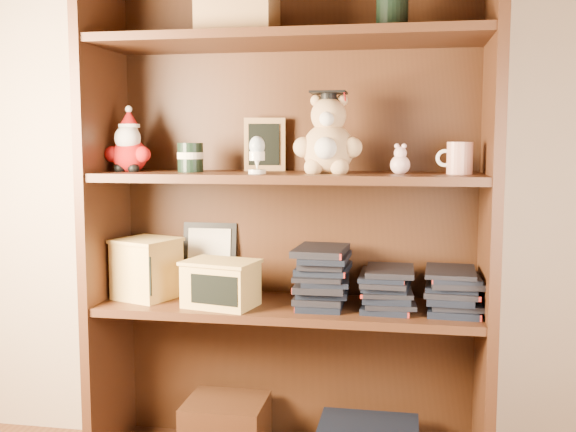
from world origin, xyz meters
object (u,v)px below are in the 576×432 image
(bookcase, at_px, (290,227))
(treats_box, at_px, (147,268))
(teacher_mug, at_px, (459,158))
(grad_teddy_bear, at_px, (328,141))

(bookcase, distance_m, treats_box, 0.47)
(bookcase, xyz_separation_m, treats_box, (-0.45, -0.05, -0.13))
(bookcase, height_order, teacher_mug, bookcase)
(bookcase, relative_size, teacher_mug, 15.43)
(grad_teddy_bear, distance_m, teacher_mug, 0.38)
(bookcase, relative_size, grad_teddy_bear, 6.50)
(bookcase, xyz_separation_m, grad_teddy_bear, (0.12, -0.06, 0.26))
(grad_teddy_bear, xyz_separation_m, treats_box, (-0.57, 0.01, -0.40))
(bookcase, bearing_deg, treats_box, -173.49)
(teacher_mug, bearing_deg, treats_box, -179.95)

